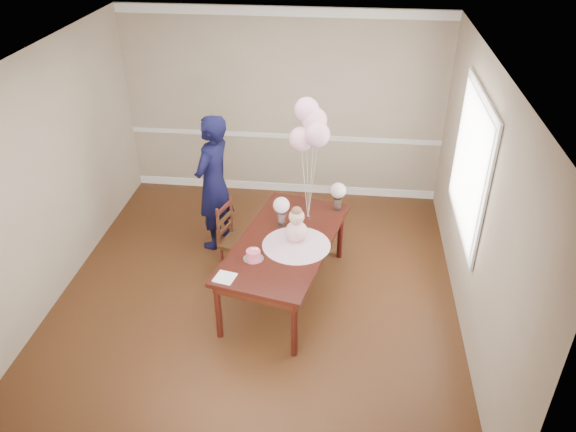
{
  "coord_description": "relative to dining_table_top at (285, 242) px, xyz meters",
  "views": [
    {
      "loc": [
        0.93,
        -4.97,
        4.16
      ],
      "look_at": [
        0.35,
        0.06,
        1.05
      ],
      "focal_mm": 35.0,
      "sensor_mm": 36.0,
      "label": 1
    }
  ],
  "objects": [
    {
      "name": "woman",
      "position": [
        -1.0,
        0.93,
        0.17
      ],
      "size": [
        0.61,
        0.74,
        1.76
      ],
      "primitive_type": "imported",
      "rotation": [
        0.0,
        0.0,
        -1.89
      ],
      "color": "black",
      "rests_on": "floor"
    },
    {
      "name": "chair_rail_trim",
      "position": [
        -0.32,
        2.42,
        0.19
      ],
      "size": [
        4.5,
        0.02,
        0.07
      ],
      "primitive_type": "cube",
      "color": "white",
      "rests_on": "wall_back"
    },
    {
      "name": "balloon_b",
      "position": [
        0.3,
        0.43,
        1.1
      ],
      "size": [
        0.27,
        0.27,
        0.27
      ],
      "primitive_type": "sphere",
      "color": "#E2A0BE",
      "rests_on": "balloon_ribbon_b"
    },
    {
      "name": "rose_vase_near",
      "position": [
        -0.08,
        0.32,
        0.1
      ],
      "size": [
        0.12,
        0.12,
        0.16
      ],
      "primitive_type": "cylinder",
      "rotation": [
        0.0,
        0.0,
        -0.22
      ],
      "color": "white",
      "rests_on": "dining_table_top"
    },
    {
      "name": "table_leg_fl",
      "position": [
        -0.59,
        -0.79,
        -0.37
      ],
      "size": [
        0.08,
        0.08,
        0.68
      ],
      "primitive_type": "cylinder",
      "rotation": [
        0.0,
        0.0,
        -0.22
      ],
      "color": "black",
      "rests_on": "floor"
    },
    {
      "name": "roses_far",
      "position": [
        0.54,
        0.73,
        0.28
      ],
      "size": [
        0.18,
        0.18,
        0.18
      ],
      "primitive_type": "sphere",
      "color": "beige",
      "rests_on": "rose_vase_far"
    },
    {
      "name": "ceiling",
      "position": [
        -0.32,
        -0.07,
        1.99
      ],
      "size": [
        4.5,
        5.0,
        0.02
      ],
      "primitive_type": "cube",
      "color": "white",
      "rests_on": "wall_back"
    },
    {
      "name": "baby_torso",
      "position": [
        0.13,
        -0.08,
        0.2
      ],
      "size": [
        0.23,
        0.23,
        0.23
      ],
      "primitive_type": "sphere",
      "color": "pink",
      "rests_on": "baby_skirt"
    },
    {
      "name": "balloon_d",
      "position": [
        0.16,
        0.63,
        1.29
      ],
      "size": [
        0.27,
        0.27,
        0.27
      ],
      "primitive_type": "sphere",
      "color": "#EFA9CE",
      "rests_on": "balloon_ribbon_d"
    },
    {
      "name": "chair_back_post_r",
      "position": [
        -0.72,
        0.58,
        -0.05
      ],
      "size": [
        0.04,
        0.04,
        0.5
      ],
      "primitive_type": "cylinder",
      "rotation": [
        0.0,
        0.0,
        -0.29
      ],
      "color": "#3C1A10",
      "rests_on": "dining_chair_seat"
    },
    {
      "name": "baseboard_trim",
      "position": [
        -0.32,
        2.42,
        -0.65
      ],
      "size": [
        4.5,
        0.02,
        0.12
      ],
      "primitive_type": "cube",
      "color": "white",
      "rests_on": "floor"
    },
    {
      "name": "napkin",
      "position": [
        -0.51,
        -0.73,
        0.03
      ],
      "size": [
        0.23,
        0.23,
        0.01
      ],
      "primitive_type": "cube",
      "rotation": [
        0.0,
        0.0,
        -0.22
      ],
      "color": "white",
      "rests_on": "dining_table_top"
    },
    {
      "name": "balloon_ribbon_c",
      "position": [
        0.23,
        0.55,
        0.54
      ],
      "size": [
        0.04,
        0.09,
        1.01
      ],
      "primitive_type": "cylinder",
      "rotation": [
        -0.09,
        0.02,
        -0.22
      ],
      "color": "white",
      "rests_on": "balloon_weight"
    },
    {
      "name": "birthday_cake",
      "position": [
        -0.28,
        -0.39,
        0.08
      ],
      "size": [
        0.17,
        0.17,
        0.1
      ],
      "primitive_type": "cylinder",
      "rotation": [
        0.0,
        0.0,
        -0.22
      ],
      "color": "#DF4665",
      "rests_on": "cake_platter"
    },
    {
      "name": "window_frame",
      "position": [
        1.91,
        0.43,
        0.84
      ],
      "size": [
        0.02,
        1.66,
        1.56
      ],
      "primitive_type": "cube",
      "color": "white",
      "rests_on": "wall_right"
    },
    {
      "name": "chair_leg_fr",
      "position": [
        -0.49,
        0.18,
        -0.51
      ],
      "size": [
        0.04,
        0.04,
        0.38
      ],
      "primitive_type": "cylinder",
      "rotation": [
        0.0,
        0.0,
        -0.29
      ],
      "color": "#36160E",
      "rests_on": "floor"
    },
    {
      "name": "chair_slat_top",
      "position": [
        -0.76,
        0.43,
        0.13
      ],
      "size": [
        0.13,
        0.35,
        0.04
      ],
      "primitive_type": "cube",
      "rotation": [
        0.0,
        0.0,
        -0.29
      ],
      "color": "#3A130F",
      "rests_on": "dining_chair_seat"
    },
    {
      "name": "balloon_ribbon_b",
      "position": [
        0.25,
        0.47,
        0.49
      ],
      "size": [
        0.09,
        0.07,
        0.91
      ],
      "primitive_type": "cylinder",
      "rotation": [
        0.05,
        0.1,
        -0.22
      ],
      "color": "white",
      "rests_on": "balloon_weight"
    },
    {
      "name": "dining_table_top",
      "position": [
        0.0,
        0.0,
        0.0
      ],
      "size": [
        1.37,
        2.11,
        0.05
      ],
      "primitive_type": "cube",
      "rotation": [
        0.0,
        0.0,
        -0.22
      ],
      "color": "black",
      "rests_on": "table_leg_fl"
    },
    {
      "name": "balloon_a",
      "position": [
        0.12,
        0.52,
        1.0
      ],
      "size": [
        0.27,
        0.27,
        0.27
      ],
      "primitive_type": "sphere",
      "color": "#EBA6B8",
      "rests_on": "balloon_ribbon_a"
    },
    {
      "name": "chair_leg_bl",
      "position": [
        -0.7,
        0.58,
        -0.51
      ],
      "size": [
        0.04,
        0.04,
        0.38
      ],
      "primitive_type": "cylinder",
      "rotation": [
        0.0,
        0.0,
        -0.29
      ],
      "color": "#3E1711",
      "rests_on": "floor"
    },
    {
      "name": "baby_skirt",
      "position": [
        0.13,
        -0.08,
        0.07
      ],
      "size": [
        0.88,
        0.88,
        0.1
      ],
      "primitive_type": "cone",
      "rotation": [
        0.0,
        0.0,
        -0.22
      ],
      "color": "#D89FB8",
      "rests_on": "dining_table_top"
    },
    {
      "name": "window_blinds",
      "position": [
        1.89,
        0.43,
        0.84
      ],
      "size": [
        0.01,
        1.5,
        1.4
      ],
      "primitive_type": "cube",
      "color": "silver",
      "rests_on": "wall_right"
    },
    {
      "name": "balloon_ribbon_a",
      "position": [
        0.16,
        0.51,
        0.44
      ],
      "size": [
        0.09,
        0.02,
        0.81
      ],
      "primitive_type": "cylinder",
      "rotation": [
        0.0,
        -0.1,
        -0.22
      ],
      "color": "white",
      "rests_on": "balloon_weight"
    },
    {
      "name": "crown_molding",
      "position": [
        -0.32,
        2.42,
        1.92
      ],
      "size": [
        4.5,
        0.02,
        0.12
      ],
      "primitive_type": "cube",
      "color": "white",
      "rests_on": "wall_back"
    },
    {
      "name": "chair_back_post_l",
      "position": [
        -0.81,
        0.28,
        -0.05
      ],
      "size": [
        0.04,
        0.04,
        0.5
      ],
      "primitive_type": "cylinder",
      "rotation": [
        0.0,
        0.0,
        -0.29
      ],
      "color": "#3B1A10",
      "rests_on": "dining_chair_seat"
    },
    {
      "name": "wall_front",
      "position": [
        -0.32,
        -2.57,
        0.64
      ],
      "size": [
        4.5,
        0.02,
        2.7
      ],
      "primitive_type": "cube",
      "color": "gray",
      "rests_on": "floor"
    },
    {
      "name": "cake_platter",
      "position": [
        -0.28,
        -0.39,
        0.03
      ],
      "size": [
        0.26,
        0.26,
        0.01
      ],
      "primitive_type": "cylinder",
      "rotation": [
        0.0,
        0.0,
        -0.22
      ],
      "color": "silver",
      "rests_on": "dining_table_top"
    },
    {
      "name": "balloon_ribbon_d",
      "position": [
        0.19,
        0.57,
        0.59
      ],
      "size": [
        0.06,
        0.12,
        1.1
      ],
      "primitive_type": "cylinder",
      "rotation": [
        -0.09,
        -0.07,
        -0.22
      ],
      "color": "white",
      "rests_on": "balloon_weight"
    },
    {
      "name": "balloon_c",
      "position": [
        0.25,
        0.59,
        1.19
      ],
      "size": [
        0.27,
        0.27,
        0.27
      ],
      "primitive_type": "sphere",
      "color": "#F0AAB6",
      "rests_on": "balloon_ribbon_c"
    },
    {
      "name": "wall_left",
      "position": [
        -2.57,
        -0.07,
        0.64
      ],
      "size": [
        0.02,
        5.0,
        2.7
      ],
      "primitive_type": "cube",
      "color": "gray",
      "rests_on": "floor"
    },
    {
      "name": "chair_slat_low",
      "position": [
        -0.76,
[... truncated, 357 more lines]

